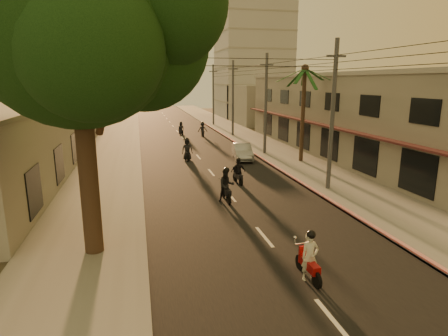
{
  "coord_description": "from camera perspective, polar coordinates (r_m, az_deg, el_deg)",
  "views": [
    {
      "loc": [
        -5.09,
        -12.33,
        6.6
      ],
      "look_at": [
        -0.37,
        8.19,
        1.7
      ],
      "focal_mm": 30.0,
      "sensor_mm": 36.0,
      "label": 1
    }
  ],
  "objects": [
    {
      "name": "filler_left_far",
      "position": [
        65.02,
        -21.11,
        9.51
      ],
      "size": [
        8.0,
        14.0,
        7.0
      ],
      "primitive_type": "cube",
      "color": "#9E9A8E",
      "rests_on": "ground"
    },
    {
      "name": "filler_left_near",
      "position": [
        47.38,
        -23.9,
        6.67
      ],
      "size": [
        8.0,
        14.0,
        4.4
      ],
      "primitive_type": "cube",
      "color": "#9E9A8E",
      "rests_on": "ground"
    },
    {
      "name": "scooter_far_b",
      "position": [
        45.79,
        -3.28,
        5.86
      ],
      "size": [
        1.18,
        1.88,
        1.85
      ],
      "rotation": [
        0.0,
        0.0,
        -0.04
      ],
      "color": "black",
      "rests_on": "ground"
    },
    {
      "name": "road",
      "position": [
        33.39,
        -3.92,
        1.69
      ],
      "size": [
        10.0,
        140.0,
        0.02
      ],
      "primitive_type": "cube",
      "color": "black",
      "rests_on": "ground"
    },
    {
      "name": "shophouse_row",
      "position": [
        35.94,
        19.29,
        7.67
      ],
      "size": [
        8.8,
        34.2,
        7.3
      ],
      "color": "gray",
      "rests_on": "ground"
    },
    {
      "name": "palm_tree",
      "position": [
        31.21,
        12.21,
        13.83
      ],
      "size": [
        5.0,
        5.0,
        8.2
      ],
      "color": "black",
      "rests_on": "ground"
    },
    {
      "name": "scooter_mid_a",
      "position": [
        20.88,
        0.36,
        -2.78
      ],
      "size": [
        0.91,
        2.0,
        1.97
      ],
      "rotation": [
        0.0,
        0.0,
        -0.0
      ],
      "color": "black",
      "rests_on": "ground"
    },
    {
      "name": "parked_car",
      "position": [
        32.27,
        2.8,
        2.53
      ],
      "size": [
        2.64,
        4.56,
        1.37
      ],
      "primitive_type": "imported",
      "rotation": [
        0.0,
        0.0,
        -0.15
      ],
      "color": "#97999E",
      "rests_on": "ground"
    },
    {
      "name": "scooter_red",
      "position": [
        13.27,
        12.88,
        -13.25
      ],
      "size": [
        0.69,
        1.83,
        1.8
      ],
      "rotation": [
        0.0,
        0.0,
        0.02
      ],
      "color": "black",
      "rests_on": "ground"
    },
    {
      "name": "utility_poles",
      "position": [
        34.25,
        6.47,
        12.92
      ],
      "size": [
        1.2,
        48.26,
        9.0
      ],
      "color": "#38383A",
      "rests_on": "ground"
    },
    {
      "name": "curb_stripe",
      "position": [
        29.88,
        7.32,
        0.43
      ],
      "size": [
        0.2,
        60.0,
        0.2
      ],
      "primitive_type": "cube",
      "color": "red",
      "rests_on": "ground"
    },
    {
      "name": "filler_right",
      "position": [
        60.53,
        5.54,
        9.64
      ],
      "size": [
        8.0,
        14.0,
        6.0
      ],
      "primitive_type": "cube",
      "color": "#9E9A8E",
      "rests_on": "ground"
    },
    {
      "name": "ground",
      "position": [
        14.88,
        8.74,
        -13.38
      ],
      "size": [
        160.0,
        160.0,
        0.0
      ],
      "primitive_type": "plane",
      "color": "#383023",
      "rests_on": "ground"
    },
    {
      "name": "sidewalk_right",
      "position": [
        35.31,
        8.19,
        2.3
      ],
      "size": [
        5.0,
        140.0,
        0.12
      ],
      "primitive_type": "cube",
      "color": "slate",
      "rests_on": "ground"
    },
    {
      "name": "scooter_mid_b",
      "position": [
        24.5,
        2.17,
        -0.62
      ],
      "size": [
        1.03,
        1.79,
        1.76
      ],
      "rotation": [
        0.0,
        0.0,
        0.07
      ],
      "color": "black",
      "rests_on": "ground"
    },
    {
      "name": "sidewalk_left",
      "position": [
        33.07,
        -16.86,
        1.13
      ],
      "size": [
        5.0,
        140.0,
        0.12
      ],
      "primitive_type": "cube",
      "color": "slate",
      "rests_on": "ground"
    },
    {
      "name": "distant_tower",
      "position": [
        71.89,
        4.42,
        18.98
      ],
      "size": [
        12.1,
        12.1,
        28.0
      ],
      "color": "#B7B5B2",
      "rests_on": "ground"
    },
    {
      "name": "broadleaf_tree",
      "position": [
        14.68,
        -20.0,
        19.71
      ],
      "size": [
        9.6,
        8.7,
        12.1
      ],
      "color": "black",
      "rests_on": "ground"
    },
    {
      "name": "scooter_far_a",
      "position": [
        32.01,
        -5.62,
        2.73
      ],
      "size": [
        0.99,
        1.97,
        1.94
      ],
      "rotation": [
        0.0,
        0.0,
        -0.08
      ],
      "color": "black",
      "rests_on": "ground"
    },
    {
      "name": "scooter_far_c",
      "position": [
        47.71,
        -6.56,
        5.97
      ],
      "size": [
        0.93,
        1.65,
        1.63
      ],
      "rotation": [
        0.0,
        0.0,
        0.19
      ],
      "color": "black",
      "rests_on": "ground"
    }
  ]
}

